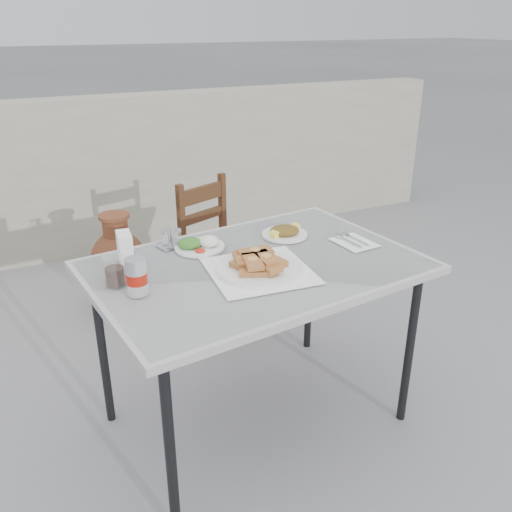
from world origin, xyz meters
name	(u,v)px	position (x,y,z in m)	size (l,w,h in m)	color
ground	(236,438)	(0.00, 0.00, 0.00)	(80.00, 80.00, 0.00)	slate
cafe_table	(256,275)	(0.14, 0.08, 0.75)	(1.43, 1.05, 0.81)	black
pide_plate	(260,263)	(0.12, 0.00, 0.84)	(0.43, 0.43, 0.08)	white
salad_rice_plate	(199,244)	(-0.02, 0.32, 0.83)	(0.22, 0.22, 0.05)	white
salad_chopped_plate	(285,232)	(0.39, 0.29, 0.83)	(0.21, 0.21, 0.05)	white
soda_can	(137,276)	(-0.37, 0.02, 0.88)	(0.08, 0.08, 0.14)	silver
cola_glass	(115,272)	(-0.43, 0.13, 0.86)	(0.08, 0.08, 0.12)	white
napkin_holder	(125,248)	(-0.34, 0.30, 0.87)	(0.08, 0.11, 0.13)	white
condiment_caddy	(171,240)	(-0.12, 0.40, 0.84)	(0.13, 0.12, 0.08)	silver
cutlery_napkin	(351,241)	(0.63, 0.10, 0.81)	(0.17, 0.21, 0.01)	white
chair	(218,250)	(0.35, 1.05, 0.45)	(0.50, 0.50, 0.87)	#3B2510
terracotta_urn	(119,265)	(-0.18, 1.43, 0.30)	(0.37, 0.37, 0.64)	brown
back_wall	(107,175)	(0.00, 2.50, 0.60)	(6.00, 0.25, 1.20)	#A6A18B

